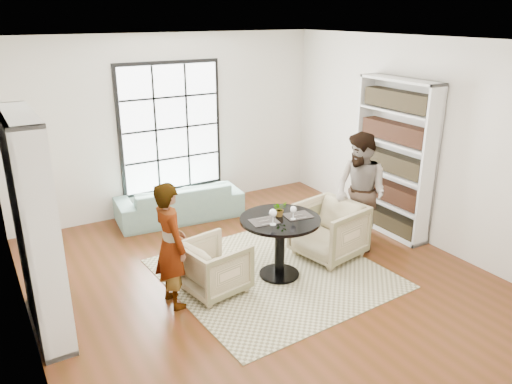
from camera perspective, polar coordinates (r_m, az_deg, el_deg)
ground at (r=6.67m, az=0.50°, el=-9.85°), size 6.00×6.00×0.00m
room_shell at (r=6.59m, az=-1.90°, el=1.75°), size 6.00×6.01×6.00m
rug at (r=6.78m, az=2.02°, el=-9.26°), size 2.83×2.83×0.01m
pedestal_table at (r=6.47m, az=2.75°, el=-4.89°), size 1.04×1.04×0.83m
sofa at (r=8.49m, az=-8.74°, el=-1.07°), size 2.14×1.00×0.60m
armchair_left at (r=6.26m, az=-4.76°, el=-8.52°), size 0.85×0.83×0.67m
armchair_right at (r=7.15m, az=8.27°, el=-4.37°), size 1.01×0.99×0.79m
person_left at (r=5.88m, az=-9.72°, el=-6.02°), size 0.40×0.58×1.53m
person_right at (r=7.31m, az=11.84°, el=-0.06°), size 0.74×0.91×1.73m
placemat_left at (r=6.27m, az=0.93°, el=-3.37°), size 0.37×0.30×0.01m
placemat_right at (r=6.46m, az=4.81°, el=-2.71°), size 0.37×0.30×0.01m
cutlery_left at (r=6.27m, az=0.93°, el=-3.31°), size 0.17×0.24×0.01m
cutlery_right at (r=6.46m, az=4.81°, el=-2.65°), size 0.17×0.24×0.01m
wine_glass_left at (r=6.13m, az=1.96°, el=-2.47°), size 0.10×0.10×0.21m
wine_glass_right at (r=6.30m, az=4.29°, el=-2.05°), size 0.08×0.08×0.18m
flower_centerpiece at (r=6.41m, az=2.71°, el=-1.92°), size 0.19×0.17×0.20m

